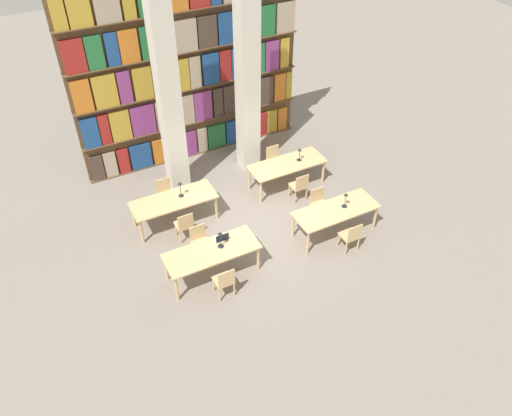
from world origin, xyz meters
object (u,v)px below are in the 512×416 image
at_px(pillar_center, 247,73).
at_px(reading_table_3, 287,166).
at_px(chair_0, 225,281).
at_px(desk_lamp_0, 220,237).
at_px(chair_5, 165,193).
at_px(chair_7, 274,159).
at_px(pillar_left, 168,91).
at_px(chair_2, 351,236).
at_px(reading_table_0, 212,253).
at_px(chair_1, 200,241).
at_px(reading_table_2, 174,202).
at_px(chair_4, 185,225).
at_px(chair_6, 299,186).
at_px(desk_lamp_3, 300,152).
at_px(chair_3, 319,203).
at_px(desk_lamp_2, 180,187).
at_px(reading_table_1, 336,212).
at_px(desk_lamp_1, 346,198).
at_px(laptop, 221,238).

xyz_separation_m(pillar_center, reading_table_3, (0.50, -1.43, -2.31)).
xyz_separation_m(chair_0, desk_lamp_0, (0.26, 0.74, 0.60)).
relative_size(chair_5, chair_7, 1.00).
bearing_deg(chair_5, pillar_left, -130.00).
bearing_deg(chair_2, reading_table_0, 166.35).
relative_size(pillar_left, chair_2, 6.87).
xyz_separation_m(chair_1, reading_table_3, (3.28, 1.49, 0.22)).
height_order(chair_2, reading_table_2, chair_2).
relative_size(chair_4, chair_6, 1.00).
distance_m(reading_table_0, reading_table_3, 3.94).
bearing_deg(desk_lamp_0, chair_2, -15.11).
distance_m(pillar_left, chair_7, 3.80).
bearing_deg(desk_lamp_3, desk_lamp_0, -147.61).
distance_m(pillar_center, chair_7, 2.67).
distance_m(chair_3, reading_table_3, 1.60).
relative_size(desk_lamp_2, reading_table_3, 0.20).
height_order(pillar_left, chair_1, pillar_left).
xyz_separation_m(pillar_left, reading_table_0, (-0.51, -3.63, -2.31)).
xyz_separation_m(pillar_center, desk_lamp_2, (-2.66, -1.43, -1.92)).
distance_m(chair_4, desk_lamp_2, 0.99).
relative_size(pillar_center, chair_6, 6.87).
bearing_deg(chair_0, pillar_center, 57.41).
height_order(chair_5, desk_lamp_2, desk_lamp_2).
relative_size(chair_3, desk_lamp_3, 2.22).
bearing_deg(chair_5, chair_3, 147.00).
height_order(reading_table_1, desk_lamp_1, desk_lamp_1).
relative_size(reading_table_1, reading_table_3, 1.00).
distance_m(pillar_center, reading_table_1, 4.42).
bearing_deg(reading_table_1, chair_7, 91.71).
bearing_deg(chair_0, desk_lamp_1, 9.72).
height_order(chair_3, chair_4, same).
distance_m(chair_0, chair_7, 4.89).
height_order(desk_lamp_0, chair_5, desk_lamp_0).
height_order(reading_table_0, chair_0, chair_0).
bearing_deg(reading_table_1, laptop, 173.70).
height_order(chair_6, desk_lamp_3, desk_lamp_3).
distance_m(reading_table_0, desk_lamp_3, 4.26).
height_order(chair_5, chair_6, same).
height_order(chair_2, reading_table_3, chair_2).
bearing_deg(chair_7, chair_4, 23.59).
xyz_separation_m(chair_2, desk_lamp_1, (0.26, 0.71, 0.59)).
bearing_deg(desk_lamp_3, desk_lamp_2, 179.84).
height_order(pillar_left, reading_table_0, pillar_left).
bearing_deg(chair_3, reading_table_2, -23.89).
height_order(chair_0, desk_lamp_1, desk_lamp_1).
xyz_separation_m(laptop, reading_table_1, (3.00, -0.33, -0.12)).
bearing_deg(desk_lamp_0, chair_0, -109.36).
xyz_separation_m(chair_1, desk_lamp_2, (0.12, 1.48, 0.61)).
distance_m(pillar_left, chair_1, 3.89).
bearing_deg(desk_lamp_1, desk_lamp_3, 88.76).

